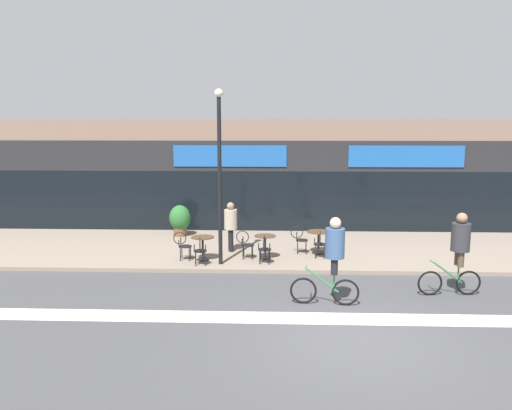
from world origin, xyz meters
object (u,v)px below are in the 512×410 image
at_px(lamp_post, 220,165).
at_px(pedestrian_near_end, 231,222).
at_px(cyclist_0, 458,246).
at_px(planter_pot, 180,219).
at_px(bistro_table_1, 265,242).
at_px(cafe_chair_2_near, 320,242).
at_px(cafe_chair_0_near, 200,249).
at_px(bistro_table_0, 203,243).
at_px(cafe_chair_1_near, 264,247).
at_px(cyclist_1, 333,253).
at_px(cafe_chair_2_side, 300,238).
at_px(cafe_chair_0_side, 183,244).
at_px(cafe_chair_1_side, 245,242).
at_px(bistro_table_2, 319,237).

height_order(lamp_post, pedestrian_near_end, lamp_post).
bearing_deg(cyclist_0, planter_pot, -39.95).
relative_size(bistro_table_1, cyclist_0, 0.35).
xyz_separation_m(cafe_chair_2_near, pedestrian_near_end, (-2.92, 0.79, 0.47)).
xyz_separation_m(cafe_chair_0_near, lamp_post, (0.60, 0.20, 2.51)).
height_order(bistro_table_0, pedestrian_near_end, pedestrian_near_end).
bearing_deg(planter_pot, bistro_table_0, -68.28).
bearing_deg(cafe_chair_1_near, cyclist_1, -146.61).
height_order(cafe_chair_0_near, cafe_chair_2_side, same).
bearing_deg(cafe_chair_2_near, cafe_chair_2_side, 49.29).
bearing_deg(lamp_post, cafe_chair_0_side, 160.88).
distance_m(cafe_chair_2_near, lamp_post, 4.07).
distance_m(cafe_chair_1_side, cyclist_1, 4.46).
bearing_deg(cyclist_1, bistro_table_1, -60.35).
relative_size(bistro_table_0, planter_pot, 0.63).
height_order(bistro_table_1, lamp_post, lamp_post).
height_order(planter_pot, lamp_post, lamp_post).
relative_size(bistro_table_1, cafe_chair_2_side, 0.83).
distance_m(cafe_chair_2_side, cyclist_0, 5.35).
relative_size(planter_pot, lamp_post, 0.23).
xyz_separation_m(cafe_chair_1_side, planter_pot, (-2.70, 3.18, 0.12)).
relative_size(cafe_chair_0_side, cafe_chair_1_near, 1.00).
relative_size(bistro_table_0, cyclist_0, 0.35).
relative_size(planter_pot, cyclist_1, 0.55).
xyz_separation_m(bistro_table_1, bistro_table_2, (1.76, 0.74, 0.00)).
xyz_separation_m(lamp_post, cyclist_0, (6.32, -2.25, -1.86)).
bearing_deg(bistro_table_0, bistro_table_2, 14.92).
distance_m(bistro_table_1, bistro_table_2, 1.91).
xyz_separation_m(cafe_chair_0_near, cafe_chair_0_side, (-0.64, 0.62, 0.00)).
distance_m(bistro_table_0, bistro_table_2, 3.84).
xyz_separation_m(cafe_chair_1_near, lamp_post, (-1.34, -0.05, 2.51)).
xyz_separation_m(bistro_table_0, bistro_table_2, (3.71, 0.99, -0.00)).
bearing_deg(cafe_chair_0_near, bistro_table_1, -73.66).
height_order(bistro_table_2, cyclist_1, cyclist_1).
bearing_deg(bistro_table_1, bistro_table_0, -172.83).
relative_size(cafe_chair_1_side, lamp_post, 0.17).
bearing_deg(cafe_chair_2_near, bistro_table_0, 100.34).
distance_m(cafe_chair_1_near, planter_pot, 5.05).
relative_size(cafe_chair_0_side, cyclist_1, 0.42).
xyz_separation_m(bistro_table_0, planter_pot, (-1.37, 3.43, 0.10)).
xyz_separation_m(bistro_table_0, cafe_chair_1_near, (1.95, -0.38, -0.02)).
xyz_separation_m(cafe_chair_0_side, cafe_chair_2_near, (4.33, 0.37, 0.00)).
distance_m(cyclist_1, pedestrian_near_end, 5.48).
xyz_separation_m(cyclist_0, cyclist_1, (-3.27, -0.83, 0.00)).
xyz_separation_m(cafe_chair_0_side, pedestrian_near_end, (1.41, 1.16, 0.47)).
xyz_separation_m(cafe_chair_2_near, lamp_post, (-3.10, -0.79, 2.51)).
xyz_separation_m(bistro_table_1, cafe_chair_1_near, (-0.01, -0.63, -0.02)).
distance_m(bistro_table_2, cafe_chair_1_near, 2.23).
relative_size(bistro_table_1, cafe_chair_2_near, 0.83).
bearing_deg(cyclist_1, cafe_chair_1_side, -52.94).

